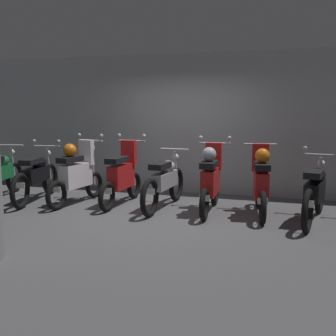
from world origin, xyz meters
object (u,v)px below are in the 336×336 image
(motorbike_slot_1, at_px, (36,176))
(motorbike_slot_7, at_px, (315,191))
(motorbike_slot_2, at_px, (77,173))
(motorbike_slot_3, at_px, (122,176))
(motorbike_slot_5, at_px, (210,180))
(motorbike_slot_6, at_px, (261,182))
(motorbike_slot_4, at_px, (165,181))

(motorbike_slot_1, relative_size, motorbike_slot_7, 1.00)
(motorbike_slot_2, xyz_separation_m, motorbike_slot_3, (0.84, 0.17, -0.04))
(motorbike_slot_3, bearing_deg, motorbike_slot_5, -3.74)
(motorbike_slot_1, distance_m, motorbike_slot_6, 4.22)
(motorbike_slot_4, relative_size, motorbike_slot_6, 1.16)
(motorbike_slot_2, relative_size, motorbike_slot_3, 1.00)
(motorbike_slot_2, bearing_deg, motorbike_slot_5, 1.37)
(motorbike_slot_7, bearing_deg, motorbike_slot_2, 178.92)
(motorbike_slot_3, distance_m, motorbike_slot_4, 0.85)
(motorbike_slot_4, xyz_separation_m, motorbike_slot_7, (2.53, -0.19, 0.00))
(motorbike_slot_5, bearing_deg, motorbike_slot_6, 3.18)
(motorbike_slot_4, height_order, motorbike_slot_6, motorbike_slot_6)
(motorbike_slot_2, distance_m, motorbike_slot_5, 2.53)
(motorbike_slot_2, relative_size, motorbike_slot_7, 0.87)
(motorbike_slot_2, bearing_deg, motorbike_slot_3, 11.45)
(motorbike_slot_2, height_order, motorbike_slot_3, same)
(motorbike_slot_1, xyz_separation_m, motorbike_slot_5, (3.38, 0.10, 0.08))
(motorbike_slot_2, distance_m, motorbike_slot_4, 1.69)
(motorbike_slot_2, bearing_deg, motorbike_slot_1, -177.41)
(motorbike_slot_7, bearing_deg, motorbike_slot_1, 179.53)
(motorbike_slot_7, bearing_deg, motorbike_slot_4, 175.65)
(motorbike_slot_4, bearing_deg, motorbike_slot_6, -0.19)
(motorbike_slot_4, bearing_deg, motorbike_slot_5, -3.56)
(motorbike_slot_3, xyz_separation_m, motorbike_slot_7, (3.38, -0.25, -0.04))
(motorbike_slot_6, bearing_deg, motorbike_slot_1, -178.02)
(motorbike_slot_1, relative_size, motorbike_slot_3, 1.15)
(motorbike_slot_3, height_order, motorbike_slot_4, motorbike_slot_3)
(motorbike_slot_5, relative_size, motorbike_slot_6, 1.00)
(motorbike_slot_1, height_order, motorbike_slot_7, same)
(motorbike_slot_6, bearing_deg, motorbike_slot_5, -176.82)
(motorbike_slot_7, bearing_deg, motorbike_slot_5, 175.26)
(motorbike_slot_1, height_order, motorbike_slot_6, motorbike_slot_6)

